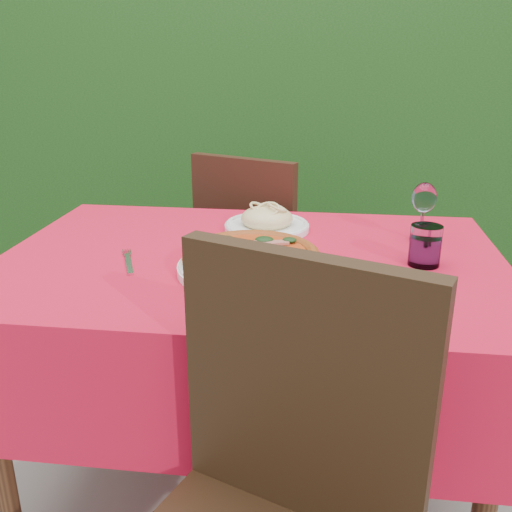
# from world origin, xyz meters

# --- Properties ---
(ground) EXTENTS (60.00, 60.00, 0.00)m
(ground) POSITION_xyz_m (0.00, 0.00, 0.00)
(ground) COLOR #68635E
(ground) RESTS_ON ground
(hedge) EXTENTS (3.20, 0.55, 1.78)m
(hedge) POSITION_xyz_m (0.00, 1.55, 0.92)
(hedge) COLOR black
(hedge) RESTS_ON ground
(dining_table) EXTENTS (1.26, 0.86, 0.75)m
(dining_table) POSITION_xyz_m (0.00, 0.00, 0.60)
(dining_table) COLOR #492B17
(dining_table) RESTS_ON ground
(chair_far) EXTENTS (0.52, 0.52, 0.89)m
(chair_far) POSITION_xyz_m (-0.07, 0.67, 0.51)
(chair_far) COLOR black
(chair_far) RESTS_ON ground
(pizza_plate) EXTENTS (0.35, 0.35, 0.07)m
(pizza_plate) POSITION_xyz_m (0.02, -0.10, 0.78)
(pizza_plate) COLOR white
(pizza_plate) RESTS_ON dining_table
(pasta_plate) EXTENTS (0.24, 0.24, 0.07)m
(pasta_plate) POSITION_xyz_m (0.02, 0.23, 0.77)
(pasta_plate) COLOR white
(pasta_plate) RESTS_ON dining_table
(water_glass) EXTENTS (0.08, 0.08, 0.10)m
(water_glass) POSITION_xyz_m (0.42, -0.01, 0.79)
(water_glass) COLOR white
(water_glass) RESTS_ON dining_table
(wine_glass) EXTENTS (0.07, 0.07, 0.16)m
(wine_glass) POSITION_xyz_m (0.44, 0.19, 0.86)
(wine_glass) COLOR silver
(wine_glass) RESTS_ON dining_table
(fork) EXTENTS (0.09, 0.18, 0.00)m
(fork) POSITION_xyz_m (-0.28, -0.10, 0.75)
(fork) COLOR silver
(fork) RESTS_ON dining_table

